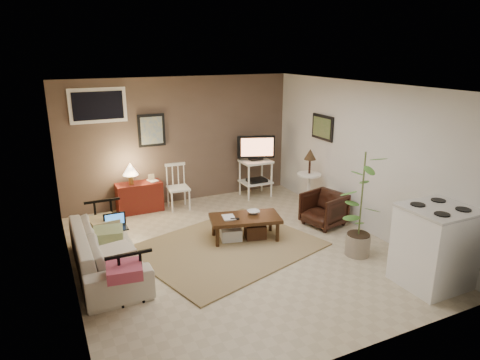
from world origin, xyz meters
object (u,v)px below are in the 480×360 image
spindle_chair (178,188)px  potted_plant (361,201)px  stove (434,246)px  sofa (106,243)px  coffee_table (245,226)px  armchair (324,208)px  tv_stand (256,165)px  side_table (309,173)px  red_console (139,195)px

spindle_chair → potted_plant: size_ratio=0.54×
potted_plant → stove: (0.30, -1.03, -0.31)m
sofa → stove: 4.23m
coffee_table → armchair: bearing=-1.9°
spindle_chair → sofa: bearing=-130.6°
spindle_chair → tv_stand: bearing=0.2°
side_table → potted_plant: 1.90m
tv_stand → coffee_table: bearing=-122.3°
red_console → tv_stand: size_ratio=0.76×
stove → sofa: bearing=149.7°
tv_stand → stove: bearing=-83.9°
side_table → sofa: bearing=-168.7°
coffee_table → sofa: sofa is taller
sofa → side_table: (3.75, 0.75, 0.32)m
potted_plant → tv_stand: bearing=92.4°
sofa → potted_plant: bearing=-108.2°
potted_plant → sofa: bearing=161.8°
coffee_table → spindle_chair: size_ratio=1.40×
red_console → potted_plant: (2.47, -3.11, 0.51)m
red_console → stove: bearing=-56.3°
potted_plant → red_console: bearing=128.4°
spindle_chair → stove: bearing=-62.6°
spindle_chair → side_table: bearing=-27.0°
red_console → tv_stand: tv_stand is taller
tv_stand → sofa: bearing=-150.1°
side_table → stove: bearing=-91.8°
side_table → potted_plant: (-0.39, -1.85, 0.11)m
tv_stand → armchair: bearing=-79.6°
sofa → tv_stand: (3.23, 1.86, 0.27)m
armchair → sofa: bearing=-103.6°
sofa → armchair: sofa is taller
side_table → tv_stand: bearing=115.2°
coffee_table → potted_plant: bearing=-43.0°
coffee_table → stove: 2.72m
side_table → stove: side_table is taller
coffee_table → armchair: 1.47m
side_table → potted_plant: size_ratio=0.74×
armchair → potted_plant: (-0.21, -1.12, 0.52)m
side_table → stove: 2.89m
armchair → side_table: bearing=152.1°
sofa → armchair: size_ratio=3.21×
potted_plant → stove: potted_plant is taller
spindle_chair → tv_stand: tv_stand is taller
red_console → stove: stove is taller
red_console → potted_plant: size_ratio=0.60×
spindle_chair → stove: size_ratio=0.80×
spindle_chair → potted_plant: bearing=-59.1°
spindle_chair → red_console: bearing=167.0°
potted_plant → side_table: bearing=78.0°
red_console → side_table: 3.15m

